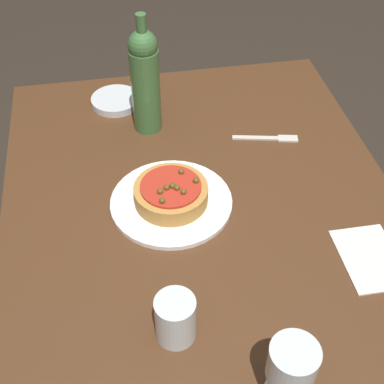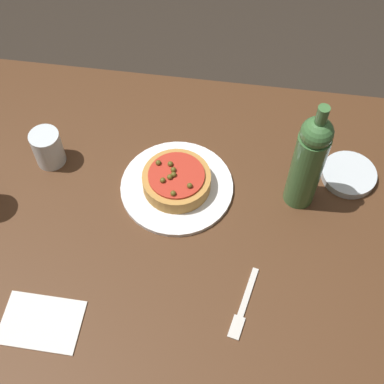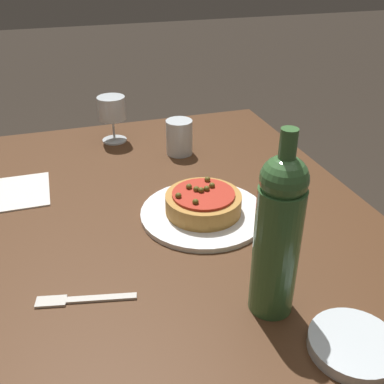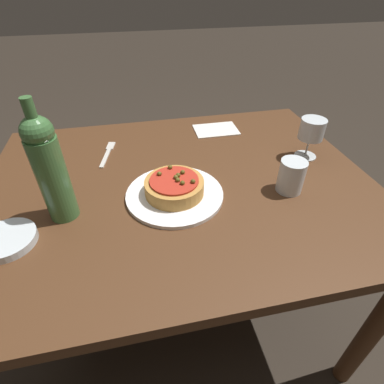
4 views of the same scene
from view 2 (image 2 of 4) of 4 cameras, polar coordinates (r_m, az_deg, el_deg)
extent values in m
plane|color=#2D261E|center=(2.00, -2.32, -13.05)|extent=(14.00, 14.00, 0.00)
cube|color=#4C2D19|center=(1.36, -3.34, -2.37)|extent=(1.22, 0.94, 0.03)
cylinder|color=#4C2D19|center=(2.01, -16.35, 4.11)|extent=(0.06, 0.06, 0.69)
cylinder|color=#4C2D19|center=(1.91, 15.89, 0.44)|extent=(0.06, 0.06, 0.69)
cylinder|color=white|center=(1.37, -1.63, 0.55)|extent=(0.29, 0.29, 0.01)
cylinder|color=#BC843D|center=(1.35, -1.65, 1.20)|extent=(0.17, 0.17, 0.04)
cylinder|color=#B72D1E|center=(1.33, -1.68, 1.80)|extent=(0.14, 0.14, 0.01)
sphere|color=brown|center=(1.29, -2.02, -0.14)|extent=(0.01, 0.01, 0.01)
sphere|color=brown|center=(1.31, -3.19, 1.26)|extent=(0.01, 0.01, 0.01)
sphere|color=brown|center=(1.30, -0.24, 0.68)|extent=(0.01, 0.01, 0.01)
sphere|color=brown|center=(1.34, -2.33, 3.01)|extent=(0.01, 0.01, 0.01)
sphere|color=brown|center=(1.32, -2.38, 1.62)|extent=(0.01, 0.01, 0.01)
sphere|color=brown|center=(1.34, -3.61, 3.13)|extent=(0.01, 0.01, 0.01)
sphere|color=brown|center=(1.33, -2.00, 2.39)|extent=(0.01, 0.01, 0.01)
sphere|color=brown|center=(1.32, -1.97, 1.88)|extent=(0.01, 0.01, 0.01)
cylinder|color=#3D6B38|center=(1.29, 12.05, 2.35)|extent=(0.08, 0.08, 0.23)
sphere|color=#3D6B38|center=(1.19, 13.18, 6.15)|extent=(0.07, 0.07, 0.07)
cylinder|color=#3D6B38|center=(1.15, 13.64, 7.68)|extent=(0.03, 0.03, 0.06)
cylinder|color=silver|center=(1.44, -15.13, 4.56)|extent=(0.08, 0.08, 0.10)
cylinder|color=silver|center=(1.44, 16.37, 1.80)|extent=(0.14, 0.14, 0.02)
cube|color=beige|center=(1.24, 6.01, -10.56)|extent=(0.04, 0.12, 0.00)
cube|color=beige|center=(1.21, 4.76, -14.19)|extent=(0.04, 0.06, 0.00)
cube|color=silver|center=(1.25, -15.77, -13.23)|extent=(0.18, 0.12, 0.00)
camera|label=1|loc=(1.37, -50.09, 31.01)|focal=50.00mm
camera|label=3|loc=(1.00, 47.10, -0.63)|focal=42.00mm
camera|label=4|loc=(1.56, 6.85, 34.20)|focal=28.00mm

